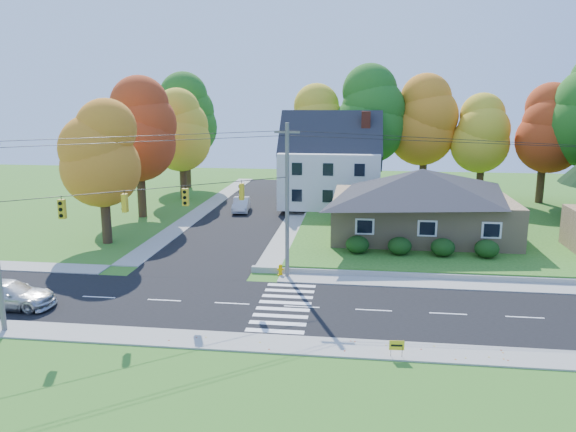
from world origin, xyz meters
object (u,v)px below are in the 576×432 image
silver_sedan (9,295)px  fire_hydrant (280,270)px  white_car (241,205)px  ranch_house (421,201)px

silver_sedan → fire_hydrant: size_ratio=6.60×
white_car → ranch_house: bearing=-35.2°
silver_sedan → fire_hydrant: bearing=-63.7°
white_car → silver_sedan: bearing=-110.5°
ranch_house → white_car: bearing=150.5°
ranch_house → silver_sedan: size_ratio=2.83×
ranch_house → white_car: size_ratio=3.34×
white_car → fire_hydrant: white_car is taller
ranch_house → fire_hydrant: ranch_house is taller
ranch_house → fire_hydrant: bearing=-133.4°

